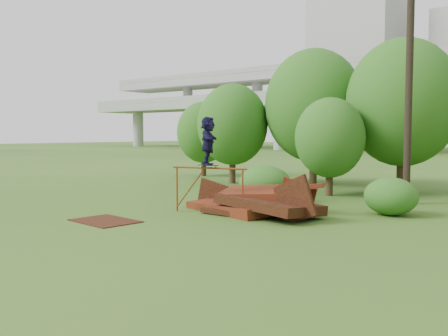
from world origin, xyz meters
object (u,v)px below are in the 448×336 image
Objects in this scene: skater at (208,141)px; flat_plate at (105,221)px; scrap_pile at (254,202)px; utility_pole at (409,83)px.

skater is 0.80× the size of flat_plate.
skater reaches higher than scrap_pile.
scrap_pile is at bearing 57.68° from flat_plate.
skater is 4.39m from flat_plate.
utility_pole is at bearing 59.22° from scrap_pile.
flat_plate is 0.23× the size of utility_pole.
skater is 8.35m from utility_pole.
flat_plate is 12.53m from utility_pole.
flat_plate is (-2.72, -4.30, -0.37)m from scrap_pile.
utility_pole is (4.56, 6.64, 2.19)m from skater.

